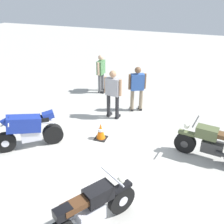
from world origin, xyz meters
name	(u,v)px	position (x,y,z in m)	size (l,w,h in m)	color
ground_plane	(108,158)	(0.00, 0.00, 0.00)	(40.00, 40.00, 0.00)	#ADAAA3
motorcycle_blue_sportbike	(28,129)	(0.23, -2.37, 0.59)	(1.39, 1.63, 1.14)	black
motorcycle_black_cruiser	(92,209)	(2.26, 0.50, 0.52)	(1.81, 1.25, 1.09)	black
motorcycle_olive_vintage	(211,144)	(-0.91, 2.63, 0.49)	(0.77, 1.95, 1.07)	black
person_in_gray_shirt	(113,91)	(-2.36, -0.69, 1.01)	(0.37, 0.67, 1.74)	#262628
person_in_green_shirt	(101,71)	(-4.49, -1.97, 0.93)	(0.64, 0.31, 1.64)	#59595B
person_in_blue_shirt	(137,86)	(-3.18, -0.04, 0.97)	(0.48, 0.62, 1.70)	gray
traffic_cone	(101,131)	(-0.88, -0.57, 0.26)	(0.36, 0.36, 0.53)	black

